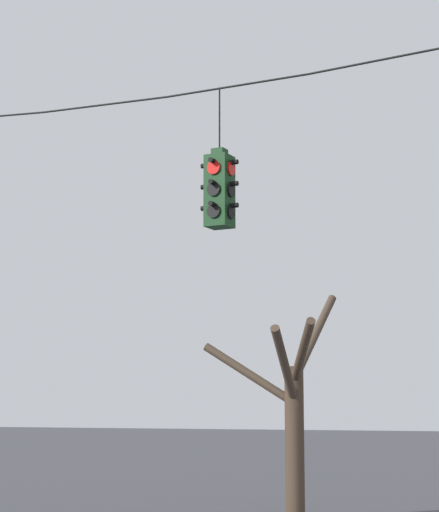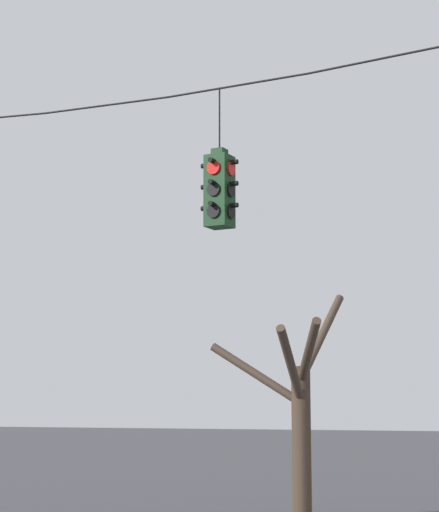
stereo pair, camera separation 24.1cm
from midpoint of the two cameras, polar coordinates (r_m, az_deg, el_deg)
span_wire at (r=14.57m, az=1.38°, el=10.26°), size 15.83×0.03×0.48m
traffic_light_near_left_pole at (r=14.23m, az=0.49°, el=3.79°), size 0.58×0.58×2.04m
bare_tree at (r=22.50m, az=4.87°, el=-8.77°), size 3.33×4.01×5.15m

